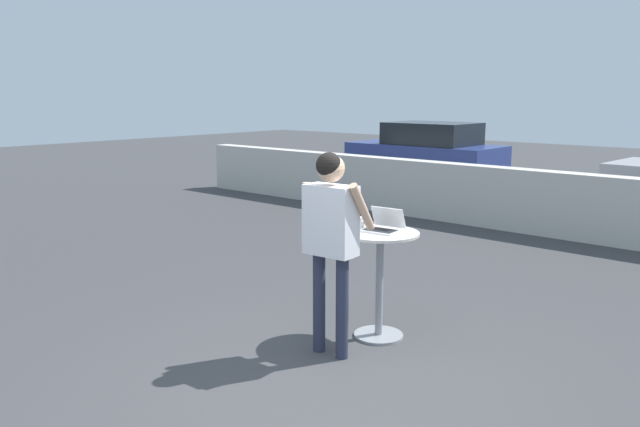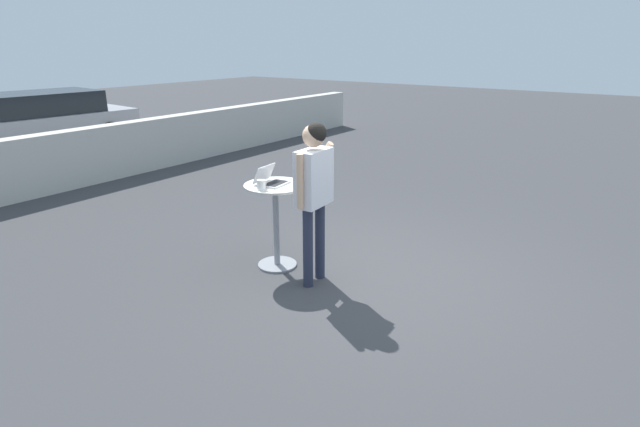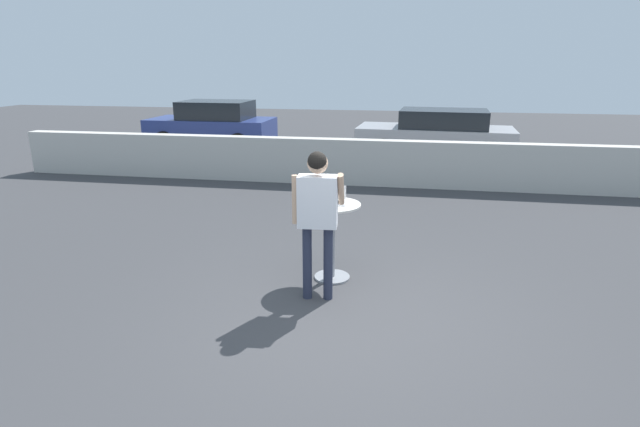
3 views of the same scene
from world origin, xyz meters
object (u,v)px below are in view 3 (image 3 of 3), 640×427
object	(u,v)px
parked_car_near_street	(437,133)
parked_car_further_down	(213,124)
coffee_mug	(314,199)
standing_person	(317,206)
laptop	(333,199)
cafe_table	(332,230)

from	to	relation	value
parked_car_near_street	parked_car_further_down	xyz separation A→B (m)	(-7.18, 0.78, 0.03)
coffee_mug	parked_car_near_street	xyz separation A→B (m)	(1.95, 8.95, -0.33)
standing_person	coffee_mug	bearing A→B (deg)	104.75
laptop	parked_car_near_street	size ratio (longest dim) A/B	0.08
parked_car_near_street	parked_car_further_down	bearing A→B (deg)	173.82
laptop	standing_person	bearing A→B (deg)	-96.68
coffee_mug	parked_car_further_down	xyz separation A→B (m)	(-5.23, 9.73, -0.30)
standing_person	laptop	bearing A→B (deg)	83.32
standing_person	parked_car_near_street	xyz separation A→B (m)	(1.79, 9.55, -0.41)
coffee_mug	cafe_table	bearing A→B (deg)	2.65
cafe_table	parked_car_further_down	world-z (taller)	parked_car_further_down
laptop	coffee_mug	world-z (taller)	laptop
coffee_mug	parked_car_further_down	bearing A→B (deg)	118.26
standing_person	parked_car_further_down	xyz separation A→B (m)	(-5.39, 10.33, -0.39)
parked_car_near_street	cafe_table	bearing A→B (deg)	-100.83
laptop	parked_car_near_street	distance (m)	9.06
standing_person	parked_car_near_street	distance (m)	9.73
standing_person	parked_car_further_down	distance (m)	11.66
cafe_table	standing_person	world-z (taller)	standing_person
coffee_mug	standing_person	distance (m)	0.63
parked_car_further_down	laptop	bearing A→B (deg)	-60.53
cafe_table	standing_person	size ratio (longest dim) A/B	0.57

